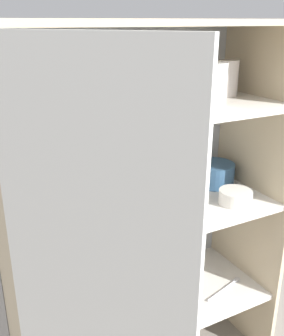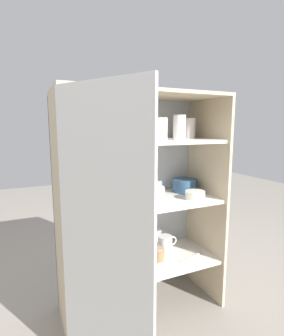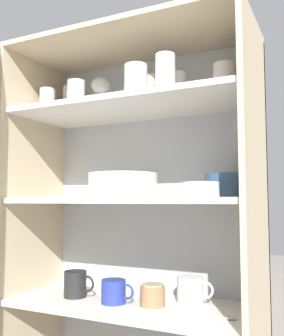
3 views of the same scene
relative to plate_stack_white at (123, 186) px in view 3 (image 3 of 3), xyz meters
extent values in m
cube|color=#B2B7BC|center=(0.01, 0.23, -0.09)|extent=(0.93, 0.02, 1.26)
cube|color=#CCB793|center=(-0.44, 0.03, -0.09)|extent=(0.02, 0.42, 1.26)
cube|color=#CCB793|center=(0.47, 0.03, -0.09)|extent=(0.02, 0.42, 1.26)
cube|color=#CCB793|center=(0.01, 0.03, 0.55)|extent=(0.93, 0.42, 0.02)
cube|color=silver|center=(0.01, 0.03, -0.43)|extent=(0.89, 0.38, 0.02)
cube|color=silver|center=(0.01, 0.03, -0.05)|extent=(0.89, 0.38, 0.02)
cube|color=silver|center=(0.01, 0.03, 0.29)|extent=(0.89, 0.38, 0.02)
cylinder|color=silver|center=(0.08, -0.05, 0.36)|extent=(0.08, 0.08, 0.12)
cylinder|color=white|center=(-0.34, 0.14, 0.38)|extent=(0.07, 0.07, 0.14)
cylinder|color=silver|center=(0.36, 0.08, 0.37)|extent=(0.08, 0.08, 0.12)
cylinder|color=white|center=(0.08, 0.04, 0.36)|extent=(0.07, 0.07, 0.11)
cylinder|color=white|center=(0.18, 0.10, 0.37)|extent=(0.06, 0.06, 0.12)
cylinder|color=silver|center=(-0.37, 0.01, 0.36)|extent=(0.06, 0.06, 0.11)
cylinder|color=white|center=(-0.20, -0.03, 0.36)|extent=(0.07, 0.07, 0.11)
cylinder|color=white|center=(-0.02, 0.16, 0.37)|extent=(0.07, 0.07, 0.13)
cylinder|color=white|center=(0.20, -0.06, 0.37)|extent=(0.07, 0.07, 0.14)
cylinder|color=white|center=(-0.17, 0.12, 0.31)|extent=(0.06, 0.06, 0.01)
cylinder|color=white|center=(-0.17, 0.12, 0.35)|extent=(0.01, 0.01, 0.08)
ellipsoid|color=white|center=(-0.17, 0.12, 0.43)|extent=(0.09, 0.09, 0.07)
cylinder|color=white|center=(0.00, 0.00, -0.04)|extent=(0.25, 0.25, 0.01)
cylinder|color=white|center=(0.00, 0.00, -0.03)|extent=(0.25, 0.25, 0.01)
cylinder|color=white|center=(0.00, 0.00, -0.02)|extent=(0.25, 0.25, 0.01)
cylinder|color=white|center=(0.00, 0.00, -0.01)|extent=(0.25, 0.25, 0.01)
cylinder|color=white|center=(0.00, 0.00, 0.00)|extent=(0.25, 0.25, 0.01)
cylinder|color=white|center=(0.00, 0.00, 0.00)|extent=(0.25, 0.25, 0.01)
cylinder|color=white|center=(0.00, 0.00, 0.01)|extent=(0.25, 0.25, 0.01)
cylinder|color=white|center=(0.00, 0.00, 0.02)|extent=(0.25, 0.25, 0.01)
cylinder|color=white|center=(0.00, 0.00, 0.03)|extent=(0.25, 0.25, 0.01)
cylinder|color=white|center=(0.00, 0.00, 0.04)|extent=(0.25, 0.25, 0.01)
cylinder|color=#33567A|center=(0.36, 0.12, 0.00)|extent=(0.16, 0.16, 0.08)
torus|color=#33567A|center=(0.36, 0.12, 0.04)|extent=(0.16, 0.16, 0.01)
cylinder|color=silver|center=(0.32, -0.06, -0.02)|extent=(0.12, 0.12, 0.05)
torus|color=silver|center=(0.32, -0.06, 0.00)|extent=(0.12, 0.12, 0.01)
cylinder|color=white|center=(0.22, 0.11, -0.38)|extent=(0.09, 0.09, 0.09)
torus|color=white|center=(0.27, 0.11, -0.37)|extent=(0.06, 0.01, 0.06)
cylinder|color=#283893|center=(-0.03, -0.01, -0.38)|extent=(0.09, 0.09, 0.08)
torus|color=#283893|center=(0.02, -0.01, -0.38)|extent=(0.06, 0.01, 0.06)
cylinder|color=black|center=(-0.21, 0.00, -0.37)|extent=(0.09, 0.09, 0.10)
torus|color=black|center=(-0.16, 0.00, -0.37)|extent=(0.06, 0.01, 0.06)
cylinder|color=#99704C|center=(0.11, 0.02, -0.39)|extent=(0.09, 0.09, 0.07)
cylinder|color=tan|center=(0.11, 0.02, -0.35)|extent=(0.07, 0.07, 0.01)
cylinder|color=silver|center=(0.31, -0.05, -0.42)|extent=(0.18, 0.06, 0.01)
ellipsoid|color=silver|center=(0.39, -0.03, -0.42)|extent=(0.04, 0.03, 0.01)
camera|label=1|loc=(-0.55, -1.01, 0.55)|focal=42.00mm
camera|label=2|loc=(-0.59, -1.29, 0.38)|focal=28.00mm
camera|label=3|loc=(0.69, -1.26, -0.06)|focal=42.00mm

